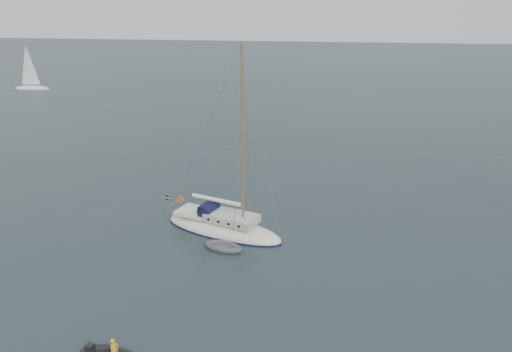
# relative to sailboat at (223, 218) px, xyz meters

# --- Properties ---
(ground) EXTENTS (300.00, 300.00, 0.00)m
(ground) POSITION_rel_sailboat_xyz_m (2.51, -0.63, -0.99)
(ground) COLOR black
(ground) RESTS_ON ground
(sailboat) EXTENTS (9.18, 2.75, 13.07)m
(sailboat) POSITION_rel_sailboat_xyz_m (0.00, 0.00, 0.00)
(sailboat) COLOR white
(sailboat) RESTS_ON ground
(dinghy) EXTENTS (2.60, 1.17, 0.37)m
(dinghy) POSITION_rel_sailboat_xyz_m (0.50, -2.50, -0.83)
(dinghy) COLOR #525156
(dinghy) RESTS_ON ground
(distant_yacht_a) EXTENTS (6.22, 3.32, 8.24)m
(distant_yacht_a) POSITION_rel_sailboat_xyz_m (-43.91, 49.29, 2.53)
(distant_yacht_a) COLOR white
(distant_yacht_a) RESTS_ON ground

